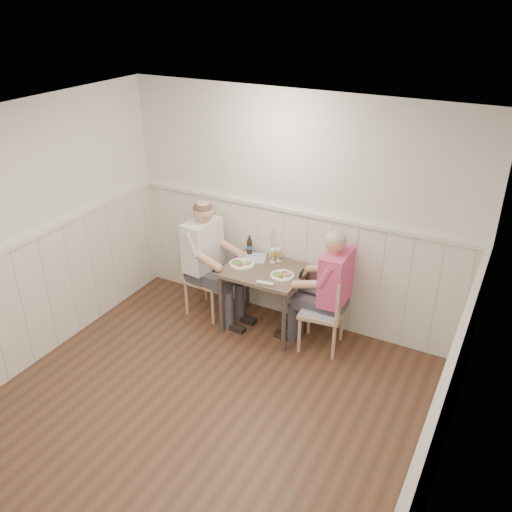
{
  "coord_description": "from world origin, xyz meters",
  "views": [
    {
      "loc": [
        2.17,
        -2.76,
        3.52
      ],
      "look_at": [
        -0.16,
        1.64,
        1.0
      ],
      "focal_mm": 38.0,
      "sensor_mm": 36.0,
      "label": 1
    }
  ],
  "objects_px": {
    "chair_left": "(204,272)",
    "beer_bottle": "(249,246)",
    "grass_vase": "(271,243)",
    "chair_right": "(327,308)",
    "man_in_pink": "(330,299)",
    "diner_cream": "(207,268)",
    "dining_table": "(265,278)"
  },
  "relations": [
    {
      "from": "dining_table",
      "to": "grass_vase",
      "type": "bearing_deg",
      "value": 105.52
    },
    {
      "from": "chair_left",
      "to": "beer_bottle",
      "type": "bearing_deg",
      "value": 28.56
    },
    {
      "from": "chair_left",
      "to": "grass_vase",
      "type": "bearing_deg",
      "value": 23.82
    },
    {
      "from": "dining_table",
      "to": "chair_right",
      "type": "height_order",
      "value": "chair_right"
    },
    {
      "from": "man_in_pink",
      "to": "grass_vase",
      "type": "distance_m",
      "value": 0.95
    },
    {
      "from": "chair_right",
      "to": "chair_left",
      "type": "bearing_deg",
      "value": 179.08
    },
    {
      "from": "chair_right",
      "to": "chair_left",
      "type": "xyz_separation_m",
      "value": [
        -1.54,
        0.02,
        0.02
      ]
    },
    {
      "from": "chair_left",
      "to": "grass_vase",
      "type": "relative_size",
      "value": 2.56
    },
    {
      "from": "man_in_pink",
      "to": "beer_bottle",
      "type": "bearing_deg",
      "value": 167.93
    },
    {
      "from": "dining_table",
      "to": "beer_bottle",
      "type": "xyz_separation_m",
      "value": [
        -0.32,
        0.25,
        0.21
      ]
    },
    {
      "from": "beer_bottle",
      "to": "grass_vase",
      "type": "bearing_deg",
      "value": 13.58
    },
    {
      "from": "chair_right",
      "to": "diner_cream",
      "type": "distance_m",
      "value": 1.48
    },
    {
      "from": "man_in_pink",
      "to": "beer_bottle",
      "type": "height_order",
      "value": "man_in_pink"
    },
    {
      "from": "diner_cream",
      "to": "beer_bottle",
      "type": "bearing_deg",
      "value": 36.91
    },
    {
      "from": "beer_bottle",
      "to": "chair_right",
      "type": "bearing_deg",
      "value": -14.45
    },
    {
      "from": "dining_table",
      "to": "man_in_pink",
      "type": "xyz_separation_m",
      "value": [
        0.76,
        0.02,
        -0.07
      ]
    },
    {
      "from": "dining_table",
      "to": "man_in_pink",
      "type": "relative_size",
      "value": 0.63
    },
    {
      "from": "man_in_pink",
      "to": "diner_cream",
      "type": "height_order",
      "value": "diner_cream"
    },
    {
      "from": "diner_cream",
      "to": "man_in_pink",
      "type": "bearing_deg",
      "value": 2.59
    },
    {
      "from": "man_in_pink",
      "to": "diner_cream",
      "type": "relative_size",
      "value": 0.96
    },
    {
      "from": "beer_bottle",
      "to": "grass_vase",
      "type": "relative_size",
      "value": 0.62
    },
    {
      "from": "beer_bottle",
      "to": "grass_vase",
      "type": "height_order",
      "value": "grass_vase"
    },
    {
      "from": "chair_left",
      "to": "man_in_pink",
      "type": "xyz_separation_m",
      "value": [
        1.55,
        0.02,
        0.07
      ]
    },
    {
      "from": "chair_left",
      "to": "grass_vase",
      "type": "height_order",
      "value": "grass_vase"
    },
    {
      "from": "grass_vase",
      "to": "diner_cream",
      "type": "bearing_deg",
      "value": -150.76
    },
    {
      "from": "chair_left",
      "to": "beer_bottle",
      "type": "distance_m",
      "value": 0.63
    },
    {
      "from": "dining_table",
      "to": "grass_vase",
      "type": "relative_size",
      "value": 2.37
    },
    {
      "from": "chair_left",
      "to": "diner_cream",
      "type": "height_order",
      "value": "diner_cream"
    },
    {
      "from": "dining_table",
      "to": "grass_vase",
      "type": "height_order",
      "value": "grass_vase"
    },
    {
      "from": "chair_left",
      "to": "grass_vase",
      "type": "xyz_separation_m",
      "value": [
        0.7,
        0.31,
        0.41
      ]
    },
    {
      "from": "chair_right",
      "to": "diner_cream",
      "type": "height_order",
      "value": "diner_cream"
    },
    {
      "from": "dining_table",
      "to": "grass_vase",
      "type": "distance_m",
      "value": 0.42
    }
  ]
}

